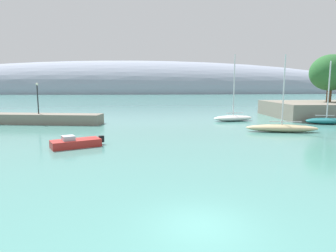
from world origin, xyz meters
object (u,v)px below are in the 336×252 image
(motorboat_red_foreground, at_px, (76,143))
(harbor_lamp_post, at_px, (38,95))
(tree_clump_shore, at_px, (331,73))
(sailboat_white_outer_mooring, at_px, (233,117))
(sailboat_sand_mid_mooring, at_px, (282,128))
(sailboat_teal_near_shore, at_px, (326,120))

(motorboat_red_foreground, xyz_separation_m, harbor_lamp_post, (-9.40, 16.65, 3.75))
(tree_clump_shore, bearing_deg, harbor_lamp_post, -171.81)
(tree_clump_shore, height_order, sailboat_white_outer_mooring, tree_clump_shore)
(tree_clump_shore, distance_m, harbor_lamp_post, 47.60)
(sailboat_white_outer_mooring, distance_m, motorboat_red_foreground, 26.62)
(sailboat_white_outer_mooring, bearing_deg, sailboat_sand_mid_mooring, 94.16)
(tree_clump_shore, distance_m, sailboat_white_outer_mooring, 20.21)
(tree_clump_shore, relative_size, motorboat_red_foreground, 1.74)
(sailboat_teal_near_shore, xyz_separation_m, sailboat_sand_mid_mooring, (-9.54, -6.68, -0.03))
(sailboat_teal_near_shore, distance_m, harbor_lamp_post, 41.36)
(sailboat_white_outer_mooring, distance_m, harbor_lamp_post, 29.04)
(motorboat_red_foreground, height_order, harbor_lamp_post, harbor_lamp_post)
(sailboat_sand_mid_mooring, xyz_separation_m, sailboat_white_outer_mooring, (-2.82, 10.87, 0.05))
(harbor_lamp_post, bearing_deg, sailboat_white_outer_mooring, 3.22)
(motorboat_red_foreground, relative_size, harbor_lamp_post, 1.06)
(sailboat_teal_near_shore, xyz_separation_m, harbor_lamp_post, (-41.13, 2.57, 3.59))
(tree_clump_shore, xyz_separation_m, sailboat_white_outer_mooring, (-18.22, -5.14, -7.07))
(motorboat_red_foreground, bearing_deg, tree_clump_shore, -175.90)
(sailboat_teal_near_shore, bearing_deg, sailboat_white_outer_mooring, 169.32)
(sailboat_sand_mid_mooring, height_order, sailboat_white_outer_mooring, sailboat_white_outer_mooring)
(sailboat_sand_mid_mooring, relative_size, motorboat_red_foreground, 1.93)
(sailboat_sand_mid_mooring, bearing_deg, tree_clump_shore, -124.01)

